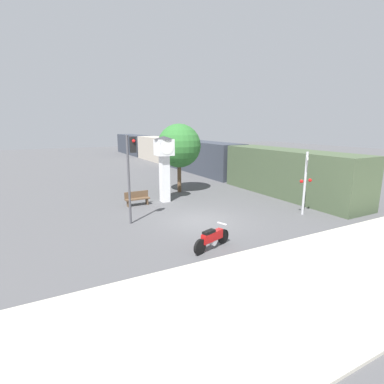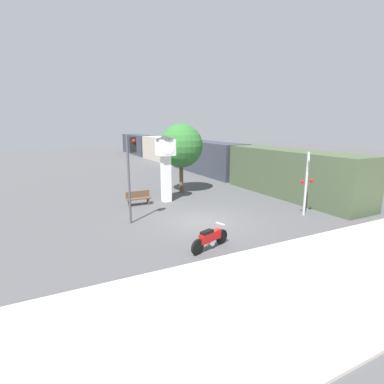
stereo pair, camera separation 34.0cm
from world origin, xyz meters
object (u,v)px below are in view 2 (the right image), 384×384
(motorcycle, at_px, (210,238))
(freight_train, at_px, (183,153))
(clock_tower, at_px, (166,158))
(bench, at_px, (138,198))
(traffic_light, at_px, (131,164))
(railroad_crossing_signal, at_px, (307,181))
(street_tree, at_px, (181,146))

(motorcycle, height_order, freight_train, freight_train)
(clock_tower, xyz_separation_m, bench, (-2.02, -0.09, -2.47))
(clock_tower, relative_size, traffic_light, 0.95)
(freight_train, relative_size, railroad_crossing_signal, 13.27)
(railroad_crossing_signal, distance_m, street_tree, 9.82)
(motorcycle, distance_m, freight_train, 26.35)
(traffic_light, distance_m, bench, 4.55)
(railroad_crossing_signal, bearing_deg, street_tree, 112.49)
(motorcycle, height_order, clock_tower, clock_tower)
(railroad_crossing_signal, xyz_separation_m, bench, (-7.93, 6.61, -1.53))
(motorcycle, distance_m, street_tree, 11.71)
(traffic_light, relative_size, railroad_crossing_signal, 1.27)
(motorcycle, bearing_deg, bench, 74.55)
(motorcycle, height_order, street_tree, street_tree)
(street_tree, xyz_separation_m, bench, (-4.22, -2.35, -3.10))
(clock_tower, xyz_separation_m, freight_train, (8.76, 15.85, -1.26))
(motorcycle, height_order, railroad_crossing_signal, railroad_crossing_signal)
(motorcycle, bearing_deg, clock_tower, 60.88)
(freight_train, xyz_separation_m, railroad_crossing_signal, (-2.84, -22.55, 0.32))
(motorcycle, height_order, bench, motorcycle)
(clock_tower, bearing_deg, bench, -177.58)
(traffic_light, xyz_separation_m, railroad_crossing_signal, (9.28, -3.21, -1.18))
(motorcycle, height_order, traffic_light, traffic_light)
(clock_tower, bearing_deg, street_tree, 45.69)
(traffic_light, bearing_deg, bench, 68.46)
(clock_tower, height_order, freight_train, clock_tower)
(clock_tower, distance_m, traffic_light, 4.85)
(freight_train, height_order, street_tree, street_tree)
(motorcycle, bearing_deg, street_tree, 51.76)
(railroad_crossing_signal, distance_m, bench, 10.44)
(street_tree, bearing_deg, bench, -150.94)
(clock_tower, bearing_deg, traffic_light, -133.90)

